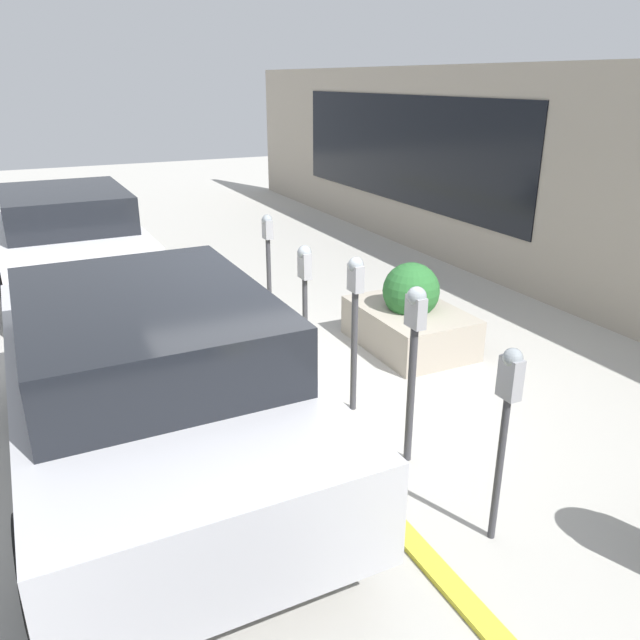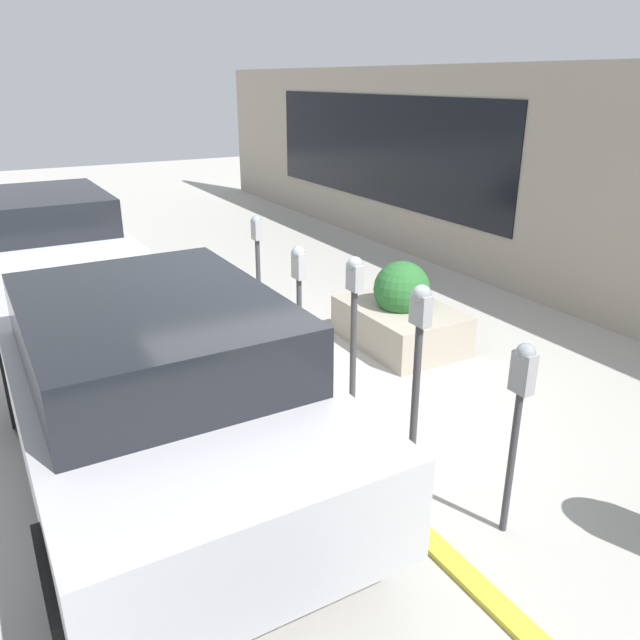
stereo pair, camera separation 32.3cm
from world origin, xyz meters
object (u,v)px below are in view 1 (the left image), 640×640
Objects in this scene: parking_meter_fourth at (305,279)px; parking_meter_farthest at (268,253)px; parked_car_rear at (69,235)px; parking_meter_second at (414,341)px; parking_meter_nearest at (507,404)px; parked_car_middle at (148,376)px; parking_meter_middle at (355,305)px; planter_box at (410,317)px.

parking_meter_farthest is (1.14, -0.03, 0.01)m from parking_meter_fourth.
parked_car_rear is at bearing 25.05° from parking_meter_fourth.
parked_car_rear reaches higher than parking_meter_fourth.
parking_meter_second is 3.12m from parking_meter_farthest.
parking_meter_nearest reaches higher than parking_meter_fourth.
parked_car_middle is at bearing -179.89° from parked_car_rear.
parking_meter_farthest reaches higher than parking_meter_fourth.
parking_meter_middle reaches higher than parking_meter_farthest.
parked_car_middle is (-2.31, 1.92, -0.21)m from parking_meter_farthest.
parked_car_rear is (3.10, 2.01, -0.24)m from parking_meter_farthest.
parking_meter_middle reaches higher than parking_meter_nearest.
parked_car_middle reaches higher than planter_box.
parking_meter_second is at bearing -179.85° from parking_meter_farthest.
parking_meter_nearest reaches higher than planter_box.
parking_meter_middle is 1.01× the size of parking_meter_farthest.
parking_meter_farthest is at bearing -40.32° from parked_car_middle.
planter_box is at bearing -23.33° from parking_meter_nearest.
parking_meter_middle is 1.02m from parking_meter_fourth.
parked_car_middle is (0.81, 1.93, -0.25)m from parking_meter_second.
parking_meter_nearest is 2.70m from parked_car_middle.
parking_meter_farthest is (3.12, 0.01, -0.04)m from parking_meter_second.
planter_box is at bearing -129.60° from parking_meter_farthest.
parked_car_middle is at bearing 45.85° from parking_meter_nearest.
parking_meter_second is 2.51m from planter_box.
parking_meter_nearest is at bearing -165.36° from parked_car_rear.
parking_meter_second is 1.01× the size of parking_meter_middle.
parking_meter_nearest is 3.05m from parking_meter_fourth.
parking_meter_second reaches higher than parking_meter_middle.
parking_meter_second reaches higher than parking_meter_nearest.
parking_meter_farthest reaches higher than parking_meter_nearest.
parking_meter_middle is at bearing -177.66° from parking_meter_fourth.
parking_meter_second is 6.54m from parked_car_rear.
parking_meter_fourth is at bearing -58.72° from parked_car_middle.
parking_meter_farthest is 0.34× the size of parked_car_middle.
parked_car_middle is 5.41m from parked_car_rear.
parked_car_rear is at bearing 15.53° from parking_meter_nearest.
parking_meter_farthest reaches higher than parked_car_rear.
parking_meter_middle is 0.34× the size of parked_car_middle.
parked_car_middle is (-0.15, 1.93, -0.24)m from parking_meter_middle.
parking_meter_middle is at bearing -0.06° from parking_meter_second.
parking_meter_middle is (2.02, 0.00, 0.02)m from parking_meter_nearest.
parking_meter_middle is 1.83m from planter_box.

